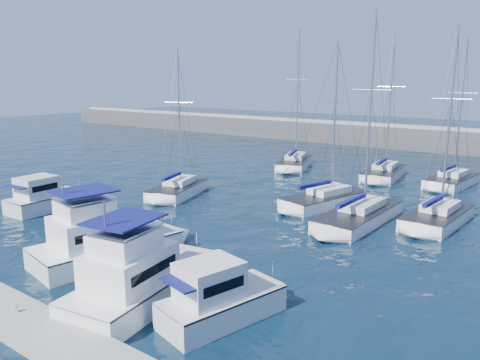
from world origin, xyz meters
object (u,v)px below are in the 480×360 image
Objects in this scene: motor_yacht_stbd_inner at (139,279)px; sailboat_back_b at (384,173)px; sailboat_mid_d at (359,216)px; sailboat_back_c at (451,181)px; motor_yacht_stbd_outer at (218,301)px; motor_yacht_port_inner at (101,242)px; motor_yacht_port_outer at (43,199)px; sailboat_back_a at (295,162)px; sailboat_mid_e at (437,217)px; sailboat_mid_c at (325,199)px; sailboat_mid_a at (178,189)px.

sailboat_back_b is (-0.63, 34.53, -0.61)m from motor_yacht_stbd_inner.
sailboat_mid_d is at bearing -82.97° from sailboat_back_b.
sailboat_mid_d is 16.85m from sailboat_back_c.
motor_yacht_stbd_inner is at bearing -155.73° from motor_yacht_stbd_outer.
sailboat_mid_d is at bearing 70.71° from motor_yacht_port_inner.
motor_yacht_port_outer is 0.36× the size of sailboat_back_a.
sailboat_back_b is at bearing 91.95° from motor_yacht_port_inner.
sailboat_back_c is at bearing 82.95° from sailboat_mid_d.
motor_yacht_stbd_inner is 22.41m from sailboat_mid_e.
sailboat_back_b is 6.69m from sailboat_back_c.
sailboat_back_c reaches higher than sailboat_mid_c.
sailboat_back_a reaches higher than sailboat_back_c.
sailboat_mid_a is at bearing 60.14° from motor_yacht_port_outer.
motor_yacht_stbd_inner is (18.11, -6.14, 0.19)m from motor_yacht_port_outer.
sailboat_mid_d is at bearing 26.32° from motor_yacht_port_outer.
motor_yacht_stbd_outer is at bearing 1.20° from motor_yacht_stbd_inner.
sailboat_back_c is at bearing 100.59° from motor_yacht_stbd_outer.
motor_yacht_port_outer is 22.75m from sailboat_mid_c.
sailboat_mid_e is at bearing 16.29° from sailboat_mid_c.
sailboat_mid_a is at bearing -114.64° from sailboat_back_a.
motor_yacht_port_outer is 24.57m from sailboat_mid_d.
motor_yacht_stbd_inner is 0.58× the size of sailboat_mid_d.
sailboat_mid_e is 0.94× the size of sailboat_back_b.
sailboat_mid_c is 0.94× the size of sailboat_back_c.
sailboat_back_a is (-14.78, 16.43, 0.03)m from sailboat_mid_d.
motor_yacht_stbd_inner reaches higher than motor_yacht_port_outer.
sailboat_back_b is (-8.77, 13.66, 0.00)m from sailboat_mid_e.
sailboat_back_c reaches higher than sailboat_mid_a.
sailboat_back_a is (-5.67, 32.17, -0.59)m from motor_yacht_port_inner.
sailboat_mid_a is at bearing -171.77° from sailboat_mid_d.
motor_yacht_port_inner is 19.22m from sailboat_mid_c.
motor_yacht_stbd_outer is (9.76, -1.41, -0.19)m from motor_yacht_port_inner.
sailboat_mid_d is (-0.65, 17.15, -0.43)m from motor_yacht_stbd_outer.
sailboat_mid_c reaches higher than motor_yacht_stbd_outer.
motor_yacht_stbd_inner is at bearing -99.08° from sailboat_mid_d.
sailboat_back_a is (-10.68, 13.62, 0.03)m from sailboat_mid_c.
sailboat_mid_e is at bearing 64.37° from motor_yacht_port_inner.
sailboat_back_b is at bearing 127.26° from sailboat_mid_e.
sailboat_back_a is 10.70m from sailboat_back_b.
motor_yacht_stbd_outer is 20.52m from sailboat_mid_c.
motor_yacht_stbd_inner is 4.18m from motor_yacht_stbd_outer.
sailboat_back_a reaches higher than motor_yacht_stbd_inner.
sailboat_back_b is (-4.08, 16.63, 0.01)m from sailboat_mid_d.
sailboat_mid_e is 0.87× the size of sailboat_back_a.
sailboat_mid_e reaches higher than sailboat_mid_c.
sailboat_back_c is at bearing 47.32° from motor_yacht_port_outer.
motor_yacht_port_inner is at bearing 149.92° from motor_yacht_stbd_inner.
sailboat_mid_e is (4.68, 2.97, 0.01)m from sailboat_mid_d.
motor_yacht_port_inner is 1.48× the size of motor_yacht_stbd_outer.
sailboat_mid_d reaches higher than motor_yacht_stbd_inner.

